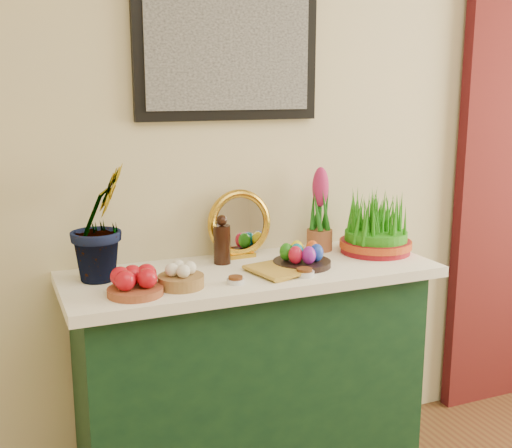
{
  "coord_description": "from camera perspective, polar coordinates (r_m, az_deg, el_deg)",
  "views": [
    {
      "loc": [
        -1.21,
        -0.14,
        1.56
      ],
      "look_at": [
        -0.33,
        1.95,
        1.07
      ],
      "focal_mm": 45.0,
      "sensor_mm": 36.0,
      "label": 1
    }
  ],
  "objects": [
    {
      "name": "wheatgrass_sabzeh",
      "position": [
        2.67,
        10.63,
        -0.29
      ],
      "size": [
        0.3,
        0.3,
        0.24
      ],
      "color": "maroon",
      "rests_on": "tablecloth"
    },
    {
      "name": "tablecloth",
      "position": [
        2.42,
        -0.46,
        -4.39
      ],
      "size": [
        1.4,
        0.55,
        0.04
      ],
      "primitive_type": "cube",
      "color": "white",
      "rests_on": "sideboard"
    },
    {
      "name": "mirror",
      "position": [
        2.55,
        -1.47,
        -0.04
      ],
      "size": [
        0.27,
        0.08,
        0.27
      ],
      "color": "gold",
      "rests_on": "tablecloth"
    },
    {
      "name": "apple_bowl",
      "position": [
        2.14,
        -10.7,
        -5.23
      ],
      "size": [
        0.19,
        0.19,
        0.09
      ],
      "color": "brown",
      "rests_on": "tablecloth"
    },
    {
      "name": "book",
      "position": [
        2.3,
        0.12,
        -4.41
      ],
      "size": [
        0.18,
        0.23,
        0.03
      ],
      "primitive_type": "imported",
      "rotation": [
        0.0,
        0.0,
        0.2
      ],
      "color": "gold",
      "rests_on": "tablecloth"
    },
    {
      "name": "hyacinth_pink",
      "position": [
        2.66,
        5.71,
        0.96
      ],
      "size": [
        0.11,
        0.11,
        0.35
      ],
      "color": "brown",
      "rests_on": "tablecloth"
    },
    {
      "name": "vinegar_cruet",
      "position": [
        2.46,
        -3.04,
        -1.62
      ],
      "size": [
        0.07,
        0.07,
        0.19
      ],
      "color": "black",
      "rests_on": "tablecloth"
    },
    {
      "name": "hyacinth_green",
      "position": [
        2.29,
        -13.77,
        1.75
      ],
      "size": [
        0.36,
        0.35,
        0.54
      ],
      "primitive_type": "imported",
      "rotation": [
        0.0,
        0.0,
        0.67
      ],
      "color": "#1B6B18",
      "rests_on": "tablecloth"
    },
    {
      "name": "garlic_basket",
      "position": [
        2.2,
        -6.69,
        -4.69
      ],
      "size": [
        0.2,
        0.2,
        0.09
      ],
      "color": "olive",
      "rests_on": "tablecloth"
    },
    {
      "name": "sideboard",
      "position": [
        2.59,
        -0.44,
        -13.88
      ],
      "size": [
        1.3,
        0.45,
        0.85
      ],
      "primitive_type": "cube",
      "color": "#153A1D",
      "rests_on": "ground"
    },
    {
      "name": "spice_dish_left",
      "position": [
        2.23,
        -1.83,
        -5.01
      ],
      "size": [
        0.06,
        0.06,
        0.03
      ],
      "color": "silver",
      "rests_on": "tablecloth"
    },
    {
      "name": "egg_plate",
      "position": [
        2.44,
        4.1,
        -2.96
      ],
      "size": [
        0.24,
        0.24,
        0.09
      ],
      "color": "black",
      "rests_on": "tablecloth"
    },
    {
      "name": "spice_dish_right",
      "position": [
        2.32,
        4.33,
        -4.32
      ],
      "size": [
        0.07,
        0.07,
        0.03
      ],
      "color": "silver",
      "rests_on": "tablecloth"
    }
  ]
}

